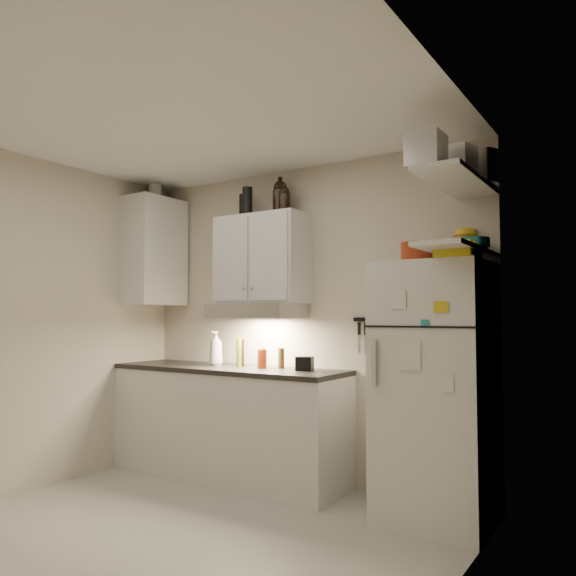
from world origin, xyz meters
The scene contains 36 objects.
floor centered at (0.00, 0.00, -0.01)m, with size 3.20×3.00×0.02m, color #B3B0A5.
ceiling centered at (0.00, 0.00, 2.61)m, with size 3.20×3.00×0.02m, color white.
back_wall centered at (0.00, 1.51, 1.30)m, with size 3.20×0.02×2.60m, color beige.
left_wall centered at (-1.61, 0.00, 1.30)m, with size 0.02×3.00×2.60m, color beige.
right_wall centered at (1.61, 0.00, 1.30)m, with size 0.02×3.00×2.60m, color beige.
base_cabinet centered at (-0.55, 1.20, 0.44)m, with size 2.10×0.60×0.88m, color silver.
countertop centered at (-0.55, 1.20, 0.90)m, with size 2.10×0.62×0.04m, color black.
upper_cabinet centered at (-0.30, 1.33, 1.83)m, with size 0.80×0.33×0.75m, color silver.
side_cabinet centered at (-1.44, 1.20, 1.95)m, with size 0.33×0.55×1.00m, color silver.
range_hood centered at (-0.30, 1.27, 1.39)m, with size 0.76×0.46×0.12m, color silver.
fridge centered at (1.25, 1.16, 0.85)m, with size 0.70×0.68×1.70m, color silver.
shelf_hi centered at (1.45, 1.02, 2.20)m, with size 0.30×0.95×0.03m, color silver.
shelf_lo centered at (1.45, 1.02, 1.76)m, with size 0.30×0.95×0.03m, color silver.
knife_strip centered at (0.70, 1.49, 1.32)m, with size 0.42×0.02×0.03m, color black.
dutch_oven centered at (1.17, 1.08, 1.77)m, with size 0.23×0.23×0.14m, color #982E11.
book_stack centered at (1.48, 0.92, 1.75)m, with size 0.22×0.28×0.09m, color gold.
spice_jar centered at (1.29, 1.17, 1.74)m, with size 0.05×0.05×0.09m, color silver.
stock_pot centered at (1.49, 1.29, 2.33)m, with size 0.31×0.31×0.22m, color silver.
tin_a centered at (1.46, 1.00, 2.31)m, with size 0.19×0.18×0.19m, color #AAAAAD.
tin_b centered at (1.37, 0.66, 2.32)m, with size 0.20×0.20×0.20m, color #AAAAAD.
bowl_teal centered at (1.41, 1.39, 1.82)m, with size 0.22×0.22×0.09m, color teal.
bowl_orange centered at (1.37, 1.48, 1.89)m, with size 0.18×0.18×0.05m, color #BF6812.
bowl_yellow centered at (1.37, 1.48, 1.94)m, with size 0.14×0.14×0.04m, color yellow.
plates centered at (1.53, 1.04, 1.80)m, with size 0.22×0.22×0.06m, color teal.
growler_a centered at (-0.15, 1.39, 2.35)m, with size 0.13×0.13×0.30m, color black, non-canonical shape.
growler_b centered at (-0.07, 1.34, 2.31)m, with size 0.10×0.10×0.23m, color black, non-canonical shape.
thermos_a centered at (-0.42, 1.30, 2.33)m, with size 0.09×0.09×0.25m, color black.
thermos_b centered at (-0.52, 1.37, 2.31)m, with size 0.07×0.07×0.21m, color black.
side_jar centered at (-1.48, 1.24, 2.53)m, with size 0.12×0.12×0.17m, color silver.
soap_bottle centered at (-0.71, 1.23, 1.08)m, with size 0.13×0.13×0.33m, color silver.
pepper_mill centered at (-0.08, 1.32, 1.00)m, with size 0.05×0.05×0.17m, color brown.
oil_bottle centered at (-0.47, 1.25, 1.04)m, with size 0.05×0.05×0.24m, color #536B1A.
vinegar_bottle centered at (-0.46, 1.28, 1.04)m, with size 0.05×0.05×0.23m, color black.
clear_bottle centered at (-0.23, 1.24, 1.01)m, with size 0.06×0.06×0.17m, color silver.
red_jar centered at (-0.22, 1.23, 1.00)m, with size 0.08×0.08×0.15m, color #982E11.
caddy centered at (0.18, 1.25, 0.98)m, with size 0.13×0.09×0.11m, color black.
Camera 1 is at (2.46, -2.51, 1.34)m, focal length 35.00 mm.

